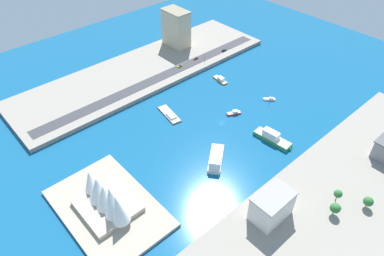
% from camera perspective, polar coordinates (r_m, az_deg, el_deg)
% --- Properties ---
extents(ground_plane, '(440.00, 440.00, 0.00)m').
position_cam_1_polar(ground_plane, '(262.16, 4.87, 1.03)').
color(ground_plane, '#145684').
extents(quay_west, '(70.00, 240.00, 3.47)m').
position_cam_1_polar(quay_west, '(226.37, 22.97, -10.30)').
color(quay_west, gray).
rests_on(quay_west, ground_plane).
extents(quay_east, '(70.00, 240.00, 3.47)m').
position_cam_1_polar(quay_east, '(322.22, -7.68, 9.39)').
color(quay_east, gray).
rests_on(quay_east, ground_plane).
extents(peninsula_point, '(72.37, 47.12, 2.00)m').
position_cam_1_polar(peninsula_point, '(210.55, -13.48, -12.58)').
color(peninsula_point, '#A89E89').
rests_on(peninsula_point, ground_plane).
extents(road_strip, '(10.84, 228.00, 0.15)m').
position_cam_1_polar(road_strip, '(306.22, -5.34, 8.20)').
color(road_strip, '#38383D').
rests_on(road_strip, quay_east).
extents(water_taxi_orange, '(16.55, 6.89, 3.80)m').
position_cam_1_polar(water_taxi_orange, '(307.17, 4.64, 7.88)').
color(water_taxi_orange, orange).
rests_on(water_taxi_orange, ground_plane).
extents(ferry_green_doubledeck, '(29.82, 10.14, 7.55)m').
position_cam_1_polar(ferry_green_doubledeck, '(249.99, 12.94, -1.55)').
color(ferry_green_doubledeck, '#2D8C4C').
rests_on(ferry_green_doubledeck, ground_plane).
extents(tugboat_red, '(7.56, 11.59, 3.23)m').
position_cam_1_polar(tugboat_red, '(269.65, 6.84, 2.46)').
color(tugboat_red, red).
rests_on(tugboat_red, ground_plane).
extents(ferry_white_commuter, '(22.47, 25.22, 7.55)m').
position_cam_1_polar(ferry_white_commuter, '(228.78, 3.89, -4.99)').
color(ferry_white_commuter, silver).
rests_on(ferry_white_commuter, ground_plane).
extents(barge_flat_brown, '(25.54, 11.38, 2.56)m').
position_cam_1_polar(barge_flat_brown, '(267.14, -3.64, 2.21)').
color(barge_flat_brown, brown).
rests_on(barge_flat_brown, ground_plane).
extents(sailboat_small_white, '(8.88, 8.20, 11.45)m').
position_cam_1_polar(sailboat_small_white, '(289.47, 12.50, 4.62)').
color(sailboat_small_white, white).
rests_on(sailboat_small_white, ground_plane).
extents(hotel_broad_white, '(14.92, 22.96, 17.02)m').
position_cam_1_polar(hotel_broad_white, '(196.91, 12.86, -12.26)').
color(hotel_broad_white, silver).
rests_on(hotel_broad_white, quay_west).
extents(office_block_beige, '(26.95, 16.56, 35.14)m').
position_cam_1_polar(office_block_beige, '(350.85, -2.61, 15.96)').
color(office_block_beige, '#C6B793').
rests_on(office_block_beige, quay_east).
extents(taxi_yellow_cab, '(1.96, 4.90, 1.53)m').
position_cam_1_polar(taxi_yellow_cab, '(319.87, -2.02, 10.04)').
color(taxi_yellow_cab, black).
rests_on(taxi_yellow_cab, road_strip).
extents(pickup_red, '(1.92, 4.63, 1.59)m').
position_cam_1_polar(pickup_red, '(332.02, 0.60, 11.28)').
color(pickup_red, black).
rests_on(pickup_red, road_strip).
extents(suv_black, '(2.00, 4.58, 1.61)m').
position_cam_1_polar(suv_black, '(347.22, 5.23, 12.49)').
color(suv_black, black).
rests_on(suv_black, road_strip).
extents(traffic_light_waterfront, '(0.36, 0.36, 6.50)m').
position_cam_1_polar(traffic_light_waterfront, '(325.98, 2.09, 11.36)').
color(traffic_light_waterfront, black).
rests_on(traffic_light_waterfront, quay_east).
extents(opera_landmark, '(41.89, 29.35, 22.95)m').
position_cam_1_polar(opera_landmark, '(202.65, -13.87, -10.91)').
color(opera_landmark, '#BCAD93').
rests_on(opera_landmark, peninsula_point).
extents(park_tree_cluster, '(18.92, 23.81, 8.67)m').
position_cam_1_polar(park_tree_cluster, '(215.76, 24.05, -10.99)').
color(park_tree_cluster, brown).
rests_on(park_tree_cluster, quay_west).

